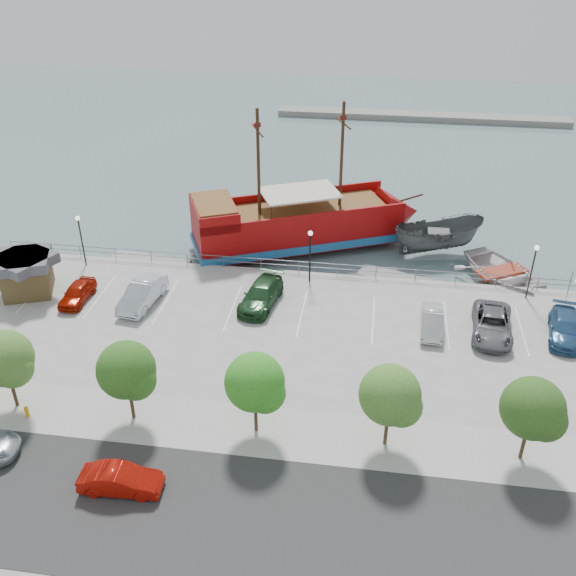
# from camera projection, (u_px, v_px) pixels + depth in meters

# --- Properties ---
(ground) EXTENTS (160.00, 160.00, 0.00)m
(ground) POSITION_uv_depth(u_px,v_px,m) (298.00, 341.00, 44.05)
(ground) COLOR slate
(street) EXTENTS (100.00, 8.00, 0.04)m
(street) POSITION_uv_depth(u_px,v_px,m) (253.00, 522.00, 29.96)
(street) COLOR #2F2F2F
(street) RESTS_ON land_slab
(sidewalk) EXTENTS (100.00, 4.00, 0.05)m
(sidewalk) POSITION_uv_depth(u_px,v_px,m) (274.00, 432.00, 35.04)
(sidewalk) COLOR #9F9E9B
(sidewalk) RESTS_ON land_slab
(seawall_railing) EXTENTS (50.00, 0.06, 1.00)m
(seawall_railing) POSITION_uv_depth(u_px,v_px,m) (312.00, 267.00, 49.88)
(seawall_railing) COLOR slate
(seawall_railing) RESTS_ON land_slab
(far_shore) EXTENTS (40.00, 3.00, 0.80)m
(far_shore) POSITION_uv_depth(u_px,v_px,m) (421.00, 116.00, 89.26)
(far_shore) COLOR gray
(far_shore) RESTS_ON ground
(pirate_ship) EXTENTS (20.69, 13.41, 12.97)m
(pirate_ship) POSITION_uv_depth(u_px,v_px,m) (313.00, 223.00, 55.34)
(pirate_ship) COLOR #910708
(pirate_ship) RESTS_ON ground
(patrol_boat) EXTENTS (8.33, 5.36, 3.02)m
(patrol_boat) POSITION_uv_depth(u_px,v_px,m) (438.00, 239.00, 54.14)
(patrol_boat) COLOR #45484A
(patrol_boat) RESTS_ON ground
(speedboat) EXTENTS (8.36, 9.20, 1.56)m
(speedboat) POSITION_uv_depth(u_px,v_px,m) (501.00, 275.00, 50.34)
(speedboat) COLOR silver
(speedboat) RESTS_ON ground
(dock_west) EXTENTS (6.92, 2.76, 0.38)m
(dock_west) POSITION_uv_depth(u_px,v_px,m) (150.00, 262.00, 53.46)
(dock_west) COLOR gray
(dock_west) RESTS_ON ground
(dock_mid) EXTENTS (6.84, 3.84, 0.38)m
(dock_mid) POSITION_uv_depth(u_px,v_px,m) (399.00, 280.00, 50.90)
(dock_mid) COLOR gray
(dock_mid) RESTS_ON ground
(dock_east) EXTENTS (6.97, 4.49, 0.39)m
(dock_east) POSITION_uv_depth(u_px,v_px,m) (501.00, 287.00, 49.92)
(dock_east) COLOR slate
(dock_east) RESTS_ON ground
(shed) EXTENTS (4.73, 4.73, 3.03)m
(shed) POSITION_uv_depth(u_px,v_px,m) (26.00, 273.00, 46.92)
(shed) COLOR brown
(shed) RESTS_ON land_slab
(street_sedan) EXTENTS (4.14, 1.64, 1.34)m
(street_sedan) POSITION_uv_depth(u_px,v_px,m) (121.00, 480.00, 31.27)
(street_sedan) COLOR #A81006
(street_sedan) RESTS_ON street
(fire_hydrant) EXTENTS (0.26, 0.26, 0.74)m
(fire_hydrant) POSITION_uv_depth(u_px,v_px,m) (27.00, 411.00, 35.90)
(fire_hydrant) COLOR gold
(fire_hydrant) RESTS_ON sidewalk
(lamp_post_left) EXTENTS (0.36, 0.36, 4.28)m
(lamp_post_left) POSITION_uv_depth(u_px,v_px,m) (80.00, 232.00, 49.78)
(lamp_post_left) COLOR black
(lamp_post_left) RESTS_ON land_slab
(lamp_post_mid) EXTENTS (0.36, 0.36, 4.28)m
(lamp_post_mid) POSITION_uv_depth(u_px,v_px,m) (310.00, 247.00, 47.54)
(lamp_post_mid) COLOR black
(lamp_post_mid) RESTS_ON land_slab
(lamp_post_right) EXTENTS (0.36, 0.36, 4.28)m
(lamp_post_right) POSITION_uv_depth(u_px,v_px,m) (534.00, 262.00, 45.54)
(lamp_post_right) COLOR black
(lamp_post_right) RESTS_ON land_slab
(tree_b) EXTENTS (3.30, 3.20, 5.00)m
(tree_b) POSITION_uv_depth(u_px,v_px,m) (6.00, 361.00, 35.14)
(tree_b) COLOR #473321
(tree_b) RESTS_ON sidewalk
(tree_c) EXTENTS (3.30, 3.20, 5.00)m
(tree_c) POSITION_uv_depth(u_px,v_px,m) (129.00, 372.00, 34.27)
(tree_c) COLOR #473321
(tree_c) RESTS_ON sidewalk
(tree_d) EXTENTS (3.30, 3.20, 5.00)m
(tree_d) POSITION_uv_depth(u_px,v_px,m) (257.00, 385.00, 33.40)
(tree_d) COLOR #473321
(tree_d) RESTS_ON sidewalk
(tree_e) EXTENTS (3.30, 3.20, 5.00)m
(tree_e) POSITION_uv_depth(u_px,v_px,m) (393.00, 398.00, 32.53)
(tree_e) COLOR #473321
(tree_e) RESTS_ON sidewalk
(tree_f) EXTENTS (3.30, 3.20, 5.00)m
(tree_f) POSITION_uv_depth(u_px,v_px,m) (536.00, 411.00, 31.66)
(tree_f) COLOR #473321
(tree_f) RESTS_ON sidewalk
(parked_car_a) EXTENTS (1.68, 3.97, 1.34)m
(parked_car_a) POSITION_uv_depth(u_px,v_px,m) (77.00, 293.00, 46.35)
(parked_car_a) COLOR #9D1403
(parked_car_a) RESTS_ON land_slab
(parked_car_b) EXTENTS (2.42, 5.27, 1.67)m
(parked_car_b) POSITION_uv_depth(u_px,v_px,m) (142.00, 294.00, 45.90)
(parked_car_b) COLOR silver
(parked_car_b) RESTS_ON land_slab
(parked_car_d) EXTENTS (3.00, 5.64, 1.56)m
(parked_car_d) POSITION_uv_depth(u_px,v_px,m) (261.00, 295.00, 45.87)
(parked_car_d) COLOR #1C4221
(parked_car_d) RESTS_ON land_slab
(parked_car_f) EXTENTS (1.59, 4.21, 1.37)m
(parked_car_f) POSITION_uv_depth(u_px,v_px,m) (432.00, 322.00, 43.11)
(parked_car_f) COLOR silver
(parked_car_f) RESTS_ON land_slab
(parked_car_g) EXTENTS (3.09, 5.73, 1.53)m
(parked_car_g) POSITION_uv_depth(u_px,v_px,m) (492.00, 324.00, 42.68)
(parked_car_g) COLOR slate
(parked_car_g) RESTS_ON land_slab
(parked_car_h) EXTENTS (2.85, 5.23, 1.44)m
(parked_car_h) POSITION_uv_depth(u_px,v_px,m) (565.00, 328.00, 42.41)
(parked_car_h) COLOR #2A527B
(parked_car_h) RESTS_ON land_slab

